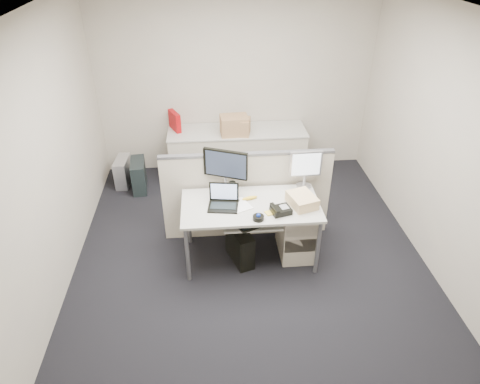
{
  "coord_description": "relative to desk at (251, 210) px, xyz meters",
  "views": [
    {
      "loc": [
        -0.43,
        -3.81,
        3.33
      ],
      "look_at": [
        -0.1,
        0.15,
        0.8
      ],
      "focal_mm": 32.0,
      "sensor_mm": 36.0,
      "label": 1
    }
  ],
  "objects": [
    {
      "name": "cellphone",
      "position": [
        -0.15,
        0.05,
        0.07
      ],
      "size": [
        0.08,
        0.11,
        0.01
      ],
      "primitive_type": "cube",
      "rotation": [
        0.0,
        0.0,
        -0.34
      ],
      "color": "black",
      "rests_on": "desk"
    },
    {
      "name": "pc_tower_spare_dark",
      "position": [
        -1.45,
        1.63,
        -0.44
      ],
      "size": [
        0.24,
        0.49,
        0.44
      ],
      "primitive_type": "cube",
      "rotation": [
        0.0,
        0.0,
        0.1
      ],
      "color": "black",
      "rests_on": "floor"
    },
    {
      "name": "laptop",
      "position": [
        -0.3,
        -0.03,
        0.18
      ],
      "size": [
        0.35,
        0.28,
        0.24
      ],
      "primitive_type": "cube",
      "rotation": [
        0.0,
        0.0,
        -0.14
      ],
      "color": "black",
      "rests_on": "desk"
    },
    {
      "name": "drawer_pedestal",
      "position": [
        0.55,
        0.05,
        -0.34
      ],
      "size": [
        0.4,
        0.55,
        0.65
      ],
      "primitive_type": "cube",
      "color": "beige",
      "rests_on": "floor"
    },
    {
      "name": "cubicle_partition",
      "position": [
        0.0,
        0.45,
        -0.11
      ],
      "size": [
        2.0,
        0.06,
        1.1
      ],
      "primitive_type": "cube",
      "color": "beige",
      "rests_on": "floor"
    },
    {
      "name": "red_binder",
      "position": [
        -0.9,
        2.03,
        0.2
      ],
      "size": [
        0.2,
        0.32,
        0.29
      ],
      "primitive_type": "cube",
      "rotation": [
        0.0,
        0.0,
        0.42
      ],
      "color": "#9F080C",
      "rests_on": "back_counter"
    },
    {
      "name": "wall_front",
      "position": [
        0.0,
        -2.25,
        0.69
      ],
      "size": [
        4.0,
        0.02,
        2.7
      ],
      "primitive_type": "cube",
      "color": "#BBB29D",
      "rests_on": "ground"
    },
    {
      "name": "paper_stack",
      "position": [
        -0.12,
        -0.01,
        0.07
      ],
      "size": [
        0.28,
        0.31,
        0.01
      ],
      "primitive_type": "cube",
      "rotation": [
        0.0,
        0.0,
        0.43
      ],
      "color": "white",
      "rests_on": "desk"
    },
    {
      "name": "desk_phone",
      "position": [
        0.3,
        -0.18,
        0.1
      ],
      "size": [
        0.23,
        0.21,
        0.06
      ],
      "primitive_type": "cube",
      "rotation": [
        0.0,
        0.0,
        0.26
      ],
      "color": "black",
      "rests_on": "desk"
    },
    {
      "name": "banana",
      "position": [
        0.0,
        0.1,
        0.09
      ],
      "size": [
        0.18,
        0.09,
        0.04
      ],
      "primitive_type": "ellipsoid",
      "rotation": [
        0.0,
        0.0,
        0.25
      ],
      "color": "yellow",
      "rests_on": "desk"
    },
    {
      "name": "trackball",
      "position": [
        0.05,
        -0.28,
        0.09
      ],
      "size": [
        0.15,
        0.15,
        0.05
      ],
      "primitive_type": "cylinder",
      "rotation": [
        0.0,
        0.0,
        0.39
      ],
      "color": "black",
      "rests_on": "desk"
    },
    {
      "name": "keyboard",
      "position": [
        0.05,
        -0.22,
        -0.02
      ],
      "size": [
        0.46,
        0.32,
        0.02
      ],
      "primitive_type": "cube",
      "rotation": [
        0.0,
        0.0,
        0.43
      ],
      "color": "black",
      "rests_on": "keyboard_tray"
    },
    {
      "name": "desk",
      "position": [
        0.0,
        0.0,
        0.0
      ],
      "size": [
        1.5,
        0.75,
        0.73
      ],
      "color": "#B7B4AC",
      "rests_on": "floor"
    },
    {
      "name": "wall_right",
      "position": [
        2.0,
        0.0,
        0.69
      ],
      "size": [
        0.02,
        4.5,
        2.7
      ],
      "primitive_type": "cube",
      "color": "#BBB29D",
      "rests_on": "ground"
    },
    {
      "name": "monitor_small",
      "position": [
        0.65,
        0.32,
        0.29
      ],
      "size": [
        0.37,
        0.19,
        0.45
      ],
      "primitive_type": "cube",
      "rotation": [
        0.0,
        0.0,
        0.03
      ],
      "color": "#B7B7BC",
      "rests_on": "desk"
    },
    {
      "name": "travel_mug",
      "position": [
        -0.18,
        0.22,
        0.14
      ],
      "size": [
        0.08,
        0.08,
        0.15
      ],
      "primitive_type": "cylinder",
      "rotation": [
        0.0,
        0.0,
        0.21
      ],
      "color": "black",
      "rests_on": "desk"
    },
    {
      "name": "pc_tower_spare_silver",
      "position": [
        -1.7,
        1.8,
        -0.46
      ],
      "size": [
        0.21,
        0.45,
        0.41
      ],
      "primitive_type": "cube",
      "rotation": [
        0.0,
        0.0,
        -0.08
      ],
      "color": "#B7B7BC",
      "rests_on": "floor"
    },
    {
      "name": "monitor_main",
      "position": [
        -0.25,
        0.32,
        0.32
      ],
      "size": [
        0.54,
        0.37,
        0.51
      ],
      "primitive_type": "cube",
      "rotation": [
        0.0,
        0.0,
        -0.39
      ],
      "color": "black",
      "rests_on": "desk"
    },
    {
      "name": "keyboard_tray",
      "position": [
        0.0,
        -0.18,
        -0.04
      ],
      "size": [
        0.62,
        0.32,
        0.02
      ],
      "primitive_type": "cube",
      "color": "#B7B4AC",
      "rests_on": "desk"
    },
    {
      "name": "cardboard_box_left",
      "position": [
        -0.05,
        1.81,
        0.2
      ],
      "size": [
        0.4,
        0.32,
        0.29
      ],
      "primitive_type": "cube",
      "rotation": [
        0.0,
        0.0,
        0.07
      ],
      "color": "#A27252",
      "rests_on": "back_counter"
    },
    {
      "name": "back_counter",
      "position": [
        0.0,
        1.93,
        -0.3
      ],
      "size": [
        2.0,
        0.6,
        0.72
      ],
      "primitive_type": "cube",
      "color": "beige",
      "rests_on": "floor"
    },
    {
      "name": "pc_tower_desk",
      "position": [
        -0.12,
        -0.05,
        -0.46
      ],
      "size": [
        0.31,
        0.48,
        0.41
      ],
      "primitive_type": "cube",
      "rotation": [
        0.0,
        0.0,
        0.33
      ],
      "color": "black",
      "rests_on": "floor"
    },
    {
      "name": "floor",
      "position": [
        0.0,
        0.0,
        -0.67
      ],
      "size": [
        4.0,
        4.5,
        0.01
      ],
      "primitive_type": "cube",
      "color": "black",
      "rests_on": "ground"
    },
    {
      "name": "sticky_pad",
      "position": [
        0.18,
        -0.18,
        0.07
      ],
      "size": [
        0.11,
        0.11,
        0.01
      ],
      "primitive_type": "cube",
      "rotation": [
        0.0,
        0.0,
        0.36
      ],
      "color": "yellow",
      "rests_on": "desk"
    },
    {
      "name": "manila_folders",
      "position": [
        0.55,
        -0.05,
        0.13
      ],
      "size": [
        0.33,
        0.38,
        0.12
      ],
      "primitive_type": "cube",
      "rotation": [
        0.0,
        0.0,
        0.3
      ],
      "color": "#E2BE82",
      "rests_on": "desk"
    },
    {
      "name": "cardboard_box_right",
      "position": [
        0.0,
        1.81,
        0.18
      ],
      "size": [
        0.39,
        0.33,
        0.25
      ],
      "primitive_type": "cube",
      "rotation": [
        0.0,
        0.0,
        -0.2
      ],
      "color": "#A27252",
      "rests_on": "back_counter"
    },
    {
      "name": "wall_left",
      "position": [
        -2.0,
        0.0,
        0.69
      ],
      "size": [
        0.02,
        4.5,
        2.7
      ],
      "primitive_type": "cube",
      "color": "#BBB29D",
      "rests_on": "ground"
    },
    {
      "name": "ceiling",
      "position": [
        0.0,
        0.0,
        2.04
      ],
      "size": [
        4.0,
        4.5,
        0.01
      ],
      "primitive_type": "cube",
      "color": "white",
      "rests_on": "ground"
    },
    {
      "name": "wall_back",
      "position": [
        0.0,
        2.25,
        0.69
      ],
      "size": [
        4.0,
        0.02,
        2.7
      ],
      "primitive_type": "cube",
      "color": "#BBB29D",
      "rests_on": "ground"
    }
  ]
}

